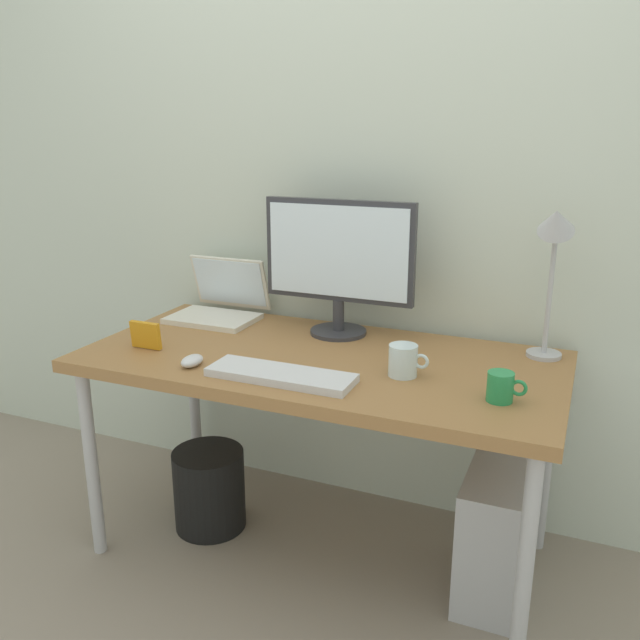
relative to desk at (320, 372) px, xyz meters
The scene contains 13 objects.
ground_plane 0.66m from the desk, ahead, with size 6.00×6.00×0.00m, color gray.
back_wall 0.77m from the desk, 90.00° to the left, with size 4.40×0.04×2.60m, color silver.
desk is the anchor object (origin of this frame).
monitor 0.41m from the desk, 97.38° to the left, with size 0.54×0.20×0.47m.
laptop 0.60m from the desk, 153.73° to the left, with size 0.32×0.28×0.22m.
desk_lamp 0.82m from the desk, 19.84° to the left, with size 0.11×0.16×0.51m.
keyboard 0.24m from the desk, 96.60° to the right, with size 0.44×0.14×0.02m, color silver.
mouse 0.41m from the desk, 143.58° to the right, with size 0.06×0.09×0.03m, color silver.
coffee_mug 0.62m from the desk, 14.05° to the right, with size 0.11×0.07×0.08m.
glass_cup 0.32m from the desk, 12.75° to the right, with size 0.12×0.09×0.10m.
photo_frame 0.59m from the desk, 163.78° to the right, with size 0.11×0.02×0.09m, color orange.
computer_tower 0.74m from the desk, ahead, with size 0.18×0.36×0.42m, color #B2B2B7.
wastebasket 0.67m from the desk, behind, with size 0.26×0.26×0.30m, color black.
Camera 1 is at (0.78, -1.86, 1.44)m, focal length 37.25 mm.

